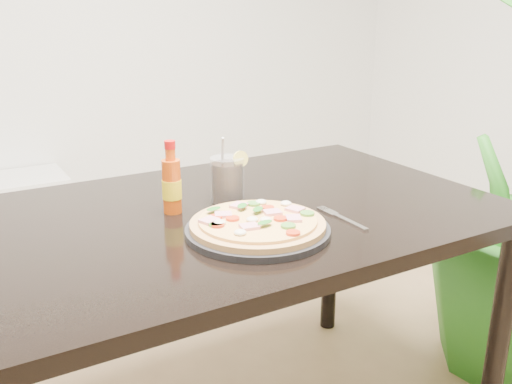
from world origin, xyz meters
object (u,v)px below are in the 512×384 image
dining_table (234,238)px  pizza (257,223)px  cola_cup (228,180)px  hot_sauce_bottle (172,185)px  plate (258,230)px  fork (340,217)px

dining_table → pizza: 0.22m
cola_cup → dining_table: bearing=-105.4°
pizza → hot_sauce_bottle: bearing=116.0°
plate → cola_cup: 0.26m
fork → dining_table: bearing=134.9°
plate → hot_sauce_bottle: 0.27m
cola_cup → fork: 0.33m
dining_table → cola_cup: 0.16m
pizza → hot_sauce_bottle: hot_sauce_bottle is taller
pizza → cola_cup: 0.26m
dining_table → plate: (-0.03, -0.18, 0.09)m
cola_cup → fork: (0.18, -0.27, -0.06)m
hot_sauce_bottle → cola_cup: size_ratio=1.04×
hot_sauce_bottle → fork: 0.44m
pizza → fork: bearing=-4.4°
pizza → dining_table: bearing=79.9°
hot_sauce_bottle → fork: size_ratio=1.01×
plate → pizza: size_ratio=1.07×
plate → hot_sauce_bottle: bearing=115.9°
hot_sauce_bottle → plate: bearing=-64.1°
fork → pizza: bearing=175.6°
cola_cup → pizza: bearing=-101.5°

